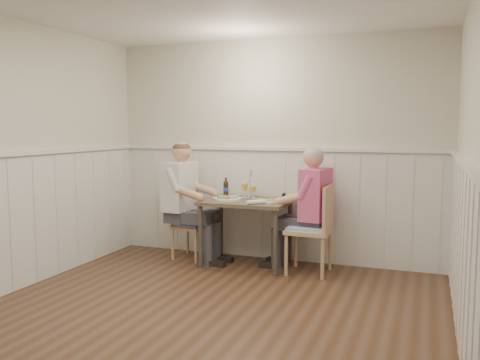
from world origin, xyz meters
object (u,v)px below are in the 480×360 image
at_px(man_in_pink, 311,219).
at_px(dining_table, 246,209).
at_px(beer_bottle, 226,188).
at_px(diner_cream, 183,210).
at_px(chair_left, 188,222).
at_px(grass_vase, 249,184).
at_px(chair_right, 314,226).

bearing_deg(man_in_pink, dining_table, -177.96).
bearing_deg(beer_bottle, diner_cream, -150.62).
bearing_deg(chair_left, diner_cream, -97.99).
height_order(chair_left, beer_bottle, beer_bottle).
distance_m(dining_table, grass_vase, 0.35).
relative_size(chair_right, beer_bottle, 4.26).
relative_size(man_in_pink, diner_cream, 0.97).
xyz_separation_m(dining_table, man_in_pink, (0.75, 0.03, -0.07)).
xyz_separation_m(man_in_pink, diner_cream, (-1.53, -0.06, 0.02)).
xyz_separation_m(dining_table, beer_bottle, (-0.33, 0.21, 0.20)).
height_order(dining_table, beer_bottle, beer_bottle).
bearing_deg(dining_table, beer_bottle, 147.36).
bearing_deg(chair_right, chair_left, 175.65).
height_order(chair_right, beer_bottle, beer_bottle).
bearing_deg(dining_table, grass_vase, 101.48).
bearing_deg(chair_left, grass_vase, 13.64).
bearing_deg(dining_table, chair_right, -4.44).
bearing_deg(grass_vase, dining_table, -78.52).
distance_m(diner_cream, beer_bottle, 0.57).
relative_size(man_in_pink, beer_bottle, 6.15).
relative_size(chair_left, beer_bottle, 3.56).
xyz_separation_m(chair_right, grass_vase, (-0.85, 0.29, 0.38)).
height_order(diner_cream, beer_bottle, diner_cream).
bearing_deg(beer_bottle, man_in_pink, -9.83).
relative_size(diner_cream, beer_bottle, 6.34).
bearing_deg(diner_cream, beer_bottle, 29.38).
xyz_separation_m(man_in_pink, grass_vase, (-0.79, 0.20, 0.32)).
xyz_separation_m(beer_bottle, grass_vase, (0.29, 0.02, 0.06)).
bearing_deg(chair_right, diner_cream, 179.07).
height_order(dining_table, grass_vase, grass_vase).
xyz_separation_m(chair_right, beer_bottle, (-1.13, 0.28, 0.33)).
distance_m(man_in_pink, diner_cream, 1.53).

